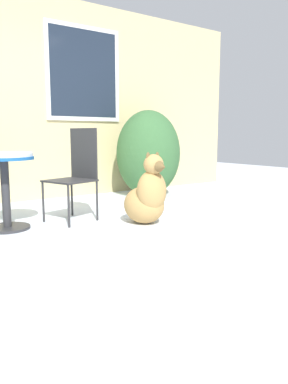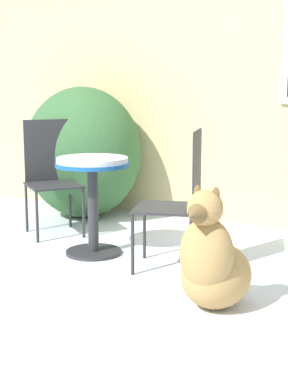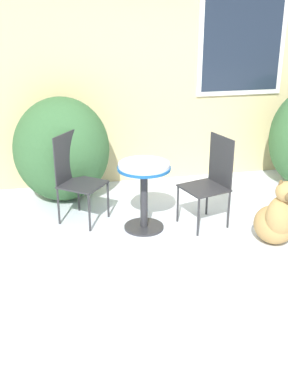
{
  "view_description": "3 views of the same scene",
  "coord_description": "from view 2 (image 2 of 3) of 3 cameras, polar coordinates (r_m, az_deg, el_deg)",
  "views": [
    {
      "loc": [
        -1.49,
        -3.05,
        0.93
      ],
      "look_at": [
        0.76,
        0.12,
        0.33
      ],
      "focal_mm": 35.0,
      "sensor_mm": 36.0,
      "label": 1
    },
    {
      "loc": [
        2.0,
        -3.0,
        1.31
      ],
      "look_at": [
        0.0,
        0.6,
        0.55
      ],
      "focal_mm": 55.0,
      "sensor_mm": 36.0,
      "label": 2
    },
    {
      "loc": [
        -1.46,
        -3.99,
        2.41
      ],
      "look_at": [
        -0.5,
        0.69,
        0.43
      ],
      "focal_mm": 45.0,
      "sensor_mm": 36.0,
      "label": 3
    }
  ],
  "objects": [
    {
      "name": "house_wall",
      "position": [
        5.55,
        8.72,
        11.73
      ],
      "size": [
        8.0,
        0.1,
        2.85
      ],
      "color": "#D1BC84",
      "rests_on": "ground_plane"
    },
    {
      "name": "dog",
      "position": [
        3.46,
        6.66,
        -6.95
      ],
      "size": [
        0.42,
        0.7,
        0.76
      ],
      "rotation": [
        0.0,
        0.0,
        -0.03
      ],
      "color": "tan",
      "rests_on": "ground_plane"
    },
    {
      "name": "patio_table",
      "position": [
        4.52,
        -5.0,
        0.87
      ],
      "size": [
        0.57,
        0.57,
        0.76
      ],
      "color": "#2D2D30",
      "rests_on": "ground_plane"
    },
    {
      "name": "patio_chair_far_side",
      "position": [
        4.14,
        3.43,
        -0.37
      ],
      "size": [
        0.55,
        0.55,
        1.0
      ],
      "rotation": [
        0.0,
        0.0,
        5.01
      ],
      "color": "#2D2D30",
      "rests_on": "ground_plane"
    },
    {
      "name": "shrub_left",
      "position": [
        5.82,
        -5.96,
        3.81
      ],
      "size": [
        1.17,
        1.08,
        1.28
      ],
      "color": "#386638",
      "rests_on": "ground_plane"
    },
    {
      "name": "ground_plane",
      "position": [
        3.84,
        -4.4,
        -9.54
      ],
      "size": [
        16.0,
        16.0,
        0.0
      ],
      "primitive_type": "plane",
      "color": "silver"
    },
    {
      "name": "patio_chair_near_table",
      "position": [
        5.24,
        -9.03,
        1.81
      ],
      "size": [
        0.62,
        0.62,
        1.0
      ],
      "rotation": [
        0.0,
        0.0,
        0.92
      ],
      "color": "#2D2D30",
      "rests_on": "ground_plane"
    }
  ]
}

